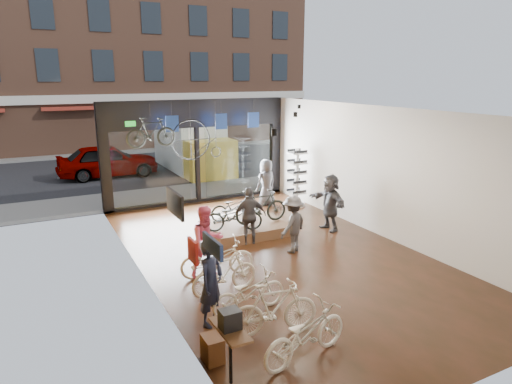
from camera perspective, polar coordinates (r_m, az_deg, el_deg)
ground_plane at (r=12.33m, az=2.58°, el=-7.84°), size 7.00×12.00×0.04m
ceiling at (r=11.45m, az=2.80°, el=10.26°), size 7.00×12.00×0.04m
wall_left at (r=10.49m, az=-14.25°, el=-1.20°), size 0.04×12.00×3.80m
wall_right at (r=13.79m, az=15.49°, el=2.40°), size 0.04×12.00×3.80m
wall_back at (r=7.41m, az=26.78°, el=-8.91°), size 7.00×0.04×3.80m
storefront at (r=17.10m, az=-7.38°, el=5.03°), size 7.00×0.26×3.80m
exit_sign at (r=16.19m, az=-15.45°, el=8.23°), size 0.35×0.06×0.18m
street_road at (r=25.96m, az=-14.07°, el=3.61°), size 30.00×18.00×0.02m
sidewalk_near at (r=18.59m, az=-8.47°, el=-0.05°), size 30.00×2.40×0.12m
sidewalk_far at (r=29.80m, az=-15.88°, el=4.97°), size 30.00×2.00×0.12m
opposite_building at (r=32.00m, az=-17.72°, el=17.94°), size 26.00×5.00×14.00m
street_car at (r=22.49m, az=-18.04°, el=3.76°), size 4.54×1.83×1.55m
box_truck at (r=22.41m, az=-7.60°, el=5.75°), size 2.25×6.76×2.66m
floor_bike_0 at (r=7.97m, az=6.18°, el=-17.19°), size 1.88×0.96×0.94m
floor_bike_1 at (r=8.60m, az=2.26°, el=-14.33°), size 1.75×0.76×1.02m
floor_bike_2 at (r=9.33m, az=-0.89°, el=-12.43°), size 1.66×0.68×0.86m
floor_bike_3 at (r=10.08m, az=-3.93°, el=-10.07°), size 1.60×0.58×0.94m
floor_bike_4 at (r=10.88m, az=-4.89°, el=-8.24°), size 1.83×0.90×0.92m
display_platform at (r=13.85m, az=-1.28°, el=-4.54°), size 2.40×1.80×0.30m
display_bike_left at (r=13.06m, az=-2.83°, el=-3.04°), size 1.75×1.06×0.87m
display_bike_mid at (r=13.72m, az=0.65°, el=-1.85°), size 1.69×0.50×1.01m
display_bike_right at (r=14.07m, az=-2.72°, el=-1.87°), size 1.56×0.57×0.81m
customer_0 at (r=8.79m, az=-5.65°, el=-11.21°), size 0.74×0.69×1.70m
customer_1 at (r=10.78m, az=-6.15°, el=-6.18°), size 0.92×0.75×1.73m
customer_2 at (r=12.79m, az=-0.80°, el=-2.99°), size 1.01×0.56×1.64m
customer_3 at (r=12.26m, az=4.63°, el=-4.04°), size 1.15×0.96×1.55m
customer_4 at (r=16.68m, az=1.29°, el=1.23°), size 0.92×0.70×1.69m
customer_5 at (r=14.11m, az=9.23°, el=-1.29°), size 0.56×1.64×1.75m
sunglasses_rack at (r=16.53m, az=5.11°, el=1.77°), size 0.75×0.68×2.10m
wall_merch at (r=7.57m, az=-6.67°, el=-11.85°), size 0.40×2.40×2.60m
penny_farthing at (r=15.58m, az=-7.14°, el=6.37°), size 1.70×0.06×1.36m
hung_bike at (r=14.64m, az=-12.98°, el=7.29°), size 1.61×0.57×0.95m
jersey_left at (r=15.85m, az=-10.44°, el=8.38°), size 0.45×0.03×0.55m
jersey_mid at (r=16.45m, az=-4.38°, el=8.79°), size 0.45×0.03×0.55m
jersey_right at (r=16.99m, az=-0.31°, el=9.00°), size 0.45×0.03×0.55m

